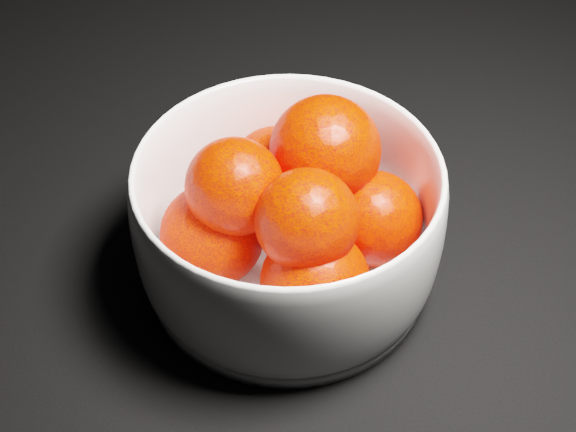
# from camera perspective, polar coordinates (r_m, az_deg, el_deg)

# --- Properties ---
(bowl) EXTENTS (0.21, 0.21, 0.10)m
(bowl) POSITION_cam_1_polar(r_m,az_deg,el_deg) (0.54, -0.00, -0.38)
(bowl) COLOR white
(bowl) RESTS_ON ground
(orange_pile) EXTENTS (0.17, 0.16, 0.11)m
(orange_pile) POSITION_cam_1_polar(r_m,az_deg,el_deg) (0.53, 0.39, 0.61)
(orange_pile) COLOR #FF1800
(orange_pile) RESTS_ON bowl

